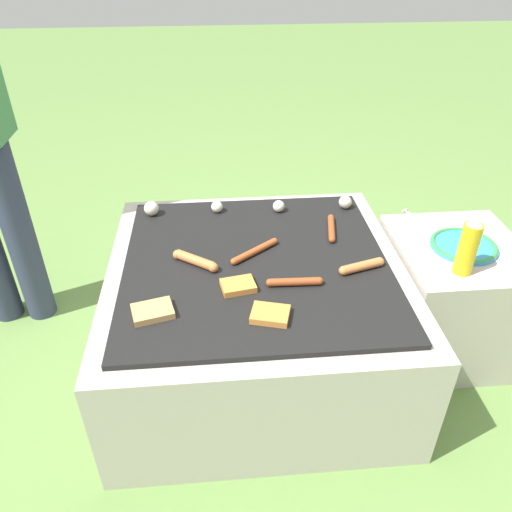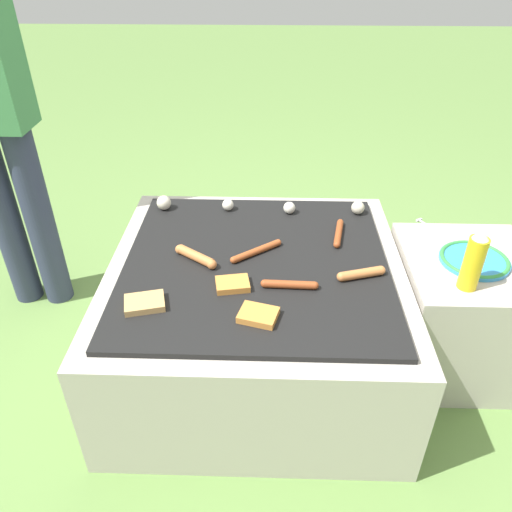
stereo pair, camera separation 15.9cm
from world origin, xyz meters
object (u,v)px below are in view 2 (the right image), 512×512
sausage_front_center (361,274)px  condiment_bottle (474,261)px  plate_colorful (474,260)px  fork_utensil (437,231)px

sausage_front_center → condiment_bottle: size_ratio=0.78×
plate_colorful → fork_utensil: plate_colorful is taller
condiment_bottle → sausage_front_center: bearing=173.0°
sausage_front_center → plate_colorful: 0.39m
fork_utensil → plate_colorful: bearing=-69.3°
sausage_front_center → condiment_bottle: 0.32m
condiment_bottle → fork_utensil: condiment_bottle is taller
plate_colorful → condiment_bottle: (-0.07, -0.13, 0.09)m
sausage_front_center → plate_colorful: (0.38, 0.09, -0.01)m
plate_colorful → fork_utensil: (-0.07, 0.18, -0.01)m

